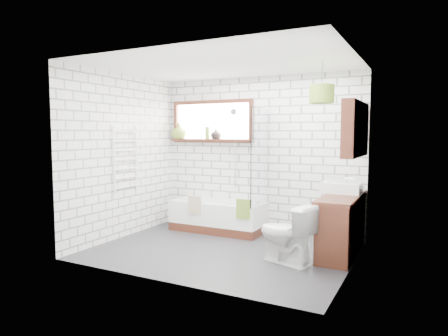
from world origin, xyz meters
The scene contains 22 objects.
floor centered at (0.00, 0.00, -0.01)m, with size 3.40×2.60×0.01m, color #262629.
ceiling centered at (0.00, 0.00, 2.50)m, with size 3.40×2.60×0.01m, color white.
wall_back centered at (0.00, 1.30, 1.25)m, with size 3.40×0.01×2.50m, color white.
wall_front centered at (0.00, -1.30, 1.25)m, with size 3.40×0.01×2.50m, color white.
wall_left centered at (-1.70, 0.00, 1.25)m, with size 0.01×2.60×2.50m, color white.
wall_right centered at (1.70, 0.00, 1.25)m, with size 0.01×2.60×2.50m, color white.
window centered at (-0.85, 1.26, 1.80)m, with size 1.52×0.16×0.68m, color #37170F.
towel_radiator centered at (-1.66, 0.00, 1.20)m, with size 0.06×0.52×1.00m, color white.
mirror_cabinet centered at (1.62, 0.60, 1.65)m, with size 0.16×1.20×0.70m, color #37170F.
shower_riser centered at (-0.40, 1.26, 1.35)m, with size 0.02×0.02×1.30m, color silver.
bathtub centered at (-0.57, 0.97, 0.24)m, with size 1.51×0.67×0.49m, color white.
shower_screen centered at (0.17, 0.97, 1.24)m, with size 0.02×0.72×1.50m, color white.
towel_green centered at (0.04, 0.63, 0.47)m, with size 0.22×0.06×0.29m, color olive.
towel_beige centered at (-0.81, 0.63, 0.47)m, with size 0.22×0.05×0.28m, color tan.
vanity centered at (1.48, 0.61, 0.39)m, with size 0.44×1.36×0.78m, color #37170F.
basin centered at (1.42, 0.87, 0.85)m, with size 0.51×0.45×0.15m, color white.
tap centered at (1.58, 0.87, 0.91)m, with size 0.03×0.03×0.17m, color silver.
toilet centered at (0.95, -0.09, 0.37)m, with size 0.73×0.42×0.75m, color white.
vase_olive centered at (-1.50, 1.23, 1.62)m, with size 0.27×0.27×0.28m, color olive.
vase_dark centered at (-0.75, 1.23, 1.57)m, with size 0.18×0.18×0.18m, color black.
bottle centered at (-0.92, 1.23, 1.58)m, with size 0.07×0.07×0.21m, color olive.
pendant centered at (1.22, 0.44, 2.10)m, with size 0.32×0.32×0.23m, color olive.
Camera 1 is at (2.47, -4.73, 1.60)m, focal length 32.00 mm.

